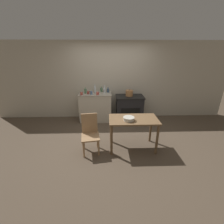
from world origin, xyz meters
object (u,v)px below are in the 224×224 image
at_px(work_table, 133,124).
at_px(bottle_center, 105,90).
at_px(stock_pot, 129,93).
at_px(bottle_left, 85,91).
at_px(cup_far_right, 88,93).
at_px(stove, 129,108).
at_px(bottle_far_left, 95,89).
at_px(mixing_bowl_large, 129,119).
at_px(cup_center_right, 98,93).
at_px(flour_sack, 127,120).
at_px(bottle_mid_left, 108,90).
at_px(cup_mid_right, 81,94).
at_px(chair, 90,133).
at_px(bottle_center_left, 101,90).
at_px(cup_right, 91,93).

relative_size(work_table, bottle_center, 4.50).
xyz_separation_m(stock_pot, bottle_left, (-1.43, 0.04, 0.07)).
bearing_deg(cup_far_right, stove, 2.06).
distance_m(bottle_far_left, bottle_center, 0.32).
xyz_separation_m(mixing_bowl_large, cup_center_right, (-0.78, 1.59, 0.17)).
bearing_deg(work_table, flour_sack, 88.75).
bearing_deg(stove, bottle_mid_left, 168.44).
bearing_deg(bottle_left, bottle_far_left, 13.06).
distance_m(work_table, cup_mid_right, 2.08).
bearing_deg(cup_center_right, chair, -93.58).
bearing_deg(bottle_center_left, stove, -14.71).
bearing_deg(cup_right, stock_pot, 5.56).
distance_m(chair, cup_mid_right, 1.70).
xyz_separation_m(mixing_bowl_large, cup_far_right, (-1.08, 1.70, 0.16)).
bearing_deg(stock_pot, bottle_far_left, 174.47).
distance_m(chair, cup_right, 1.71).
height_order(bottle_far_left, bottle_left, bottle_far_left).
relative_size(work_table, bottle_mid_left, 6.64).
relative_size(stove, cup_right, 9.07).
xyz_separation_m(stock_pot, bottle_mid_left, (-0.70, 0.14, 0.06)).
height_order(flour_sack, cup_center_right, cup_center_right).
xyz_separation_m(cup_center_right, cup_mid_right, (-0.51, -0.01, -0.00)).
distance_m(bottle_left, bottle_center, 0.63).
bearing_deg(work_table, cup_right, 125.47).
height_order(chair, stock_pot, stock_pot).
relative_size(chair, cup_center_right, 10.29).
height_order(flour_sack, cup_right, cup_right).
bearing_deg(bottle_center_left, work_table, -67.39).
distance_m(work_table, bottle_center_left, 2.09).
bearing_deg(cup_mid_right, bottle_mid_left, 20.54).
bearing_deg(cup_far_right, bottle_center_left, 35.47).
height_order(flour_sack, cup_mid_right, cup_mid_right).
bearing_deg(cup_center_right, stock_pot, 9.39).
relative_size(bottle_left, bottle_center, 0.76).
relative_size(bottle_far_left, cup_center_right, 3.08).
bearing_deg(cup_far_right, bottle_center, 12.40).
relative_size(bottle_mid_left, cup_far_right, 1.93).
relative_size(stock_pot, bottle_left, 1.32).
bearing_deg(bottle_center_left, bottle_mid_left, -24.15).
bearing_deg(work_table, bottle_mid_left, 107.55).
height_order(bottle_far_left, bottle_center, bottle_far_left).
bearing_deg(cup_right, cup_mid_right, -169.49).
bearing_deg(chair, stove, 48.50).
bearing_deg(bottle_center, bottle_left, -178.20).
relative_size(chair, bottle_center, 3.65).
relative_size(bottle_left, cup_mid_right, 2.15).
height_order(bottle_center_left, cup_far_right, bottle_center_left).
xyz_separation_m(bottle_mid_left, cup_far_right, (-0.64, -0.19, -0.02)).
relative_size(stock_pot, bottle_mid_left, 1.47).
xyz_separation_m(bottle_mid_left, cup_right, (-0.53, -0.26, -0.01)).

